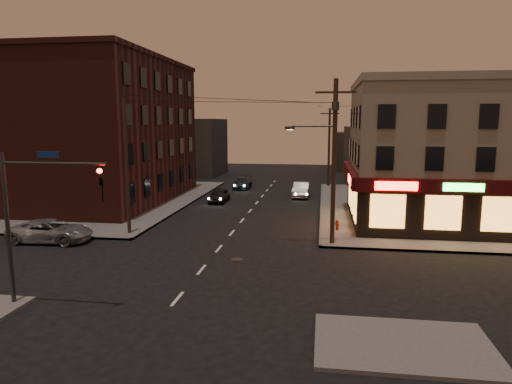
% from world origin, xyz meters
% --- Properties ---
extents(ground, '(120.00, 120.00, 0.00)m').
position_xyz_m(ground, '(0.00, 0.00, 0.00)').
color(ground, black).
rests_on(ground, ground).
extents(sidewalk_ne, '(24.00, 28.00, 0.15)m').
position_xyz_m(sidewalk_ne, '(18.00, 19.00, 0.07)').
color(sidewalk_ne, '#514F4C').
rests_on(sidewalk_ne, ground).
extents(sidewalk_nw, '(24.00, 28.00, 0.15)m').
position_xyz_m(sidewalk_nw, '(-18.00, 19.00, 0.07)').
color(sidewalk_nw, '#514F4C').
rests_on(sidewalk_nw, ground).
extents(pizza_building, '(15.85, 12.85, 10.50)m').
position_xyz_m(pizza_building, '(15.93, 13.43, 5.35)').
color(pizza_building, gray).
rests_on(pizza_building, sidewalk_ne).
extents(brick_apartment, '(12.00, 20.00, 13.00)m').
position_xyz_m(brick_apartment, '(-14.50, 19.00, 6.65)').
color(brick_apartment, '#4B1E18').
rests_on(brick_apartment, sidewalk_nw).
extents(bg_building_ne_a, '(10.00, 12.00, 7.00)m').
position_xyz_m(bg_building_ne_a, '(14.00, 38.00, 3.50)').
color(bg_building_ne_a, '#3F3D3A').
rests_on(bg_building_ne_a, ground).
extents(bg_building_nw, '(9.00, 10.00, 8.00)m').
position_xyz_m(bg_building_nw, '(-13.00, 42.00, 4.00)').
color(bg_building_nw, '#3F3D3A').
rests_on(bg_building_nw, ground).
extents(bg_building_ne_b, '(8.00, 8.00, 6.00)m').
position_xyz_m(bg_building_ne_b, '(12.00, 52.00, 3.00)').
color(bg_building_ne_b, '#3F3D3A').
rests_on(bg_building_ne_b, ground).
extents(utility_pole_main, '(4.20, 0.44, 10.00)m').
position_xyz_m(utility_pole_main, '(6.68, 5.80, 5.76)').
color(utility_pole_main, '#382619').
rests_on(utility_pole_main, sidewalk_ne).
extents(utility_pole_far, '(0.26, 0.26, 9.00)m').
position_xyz_m(utility_pole_far, '(6.80, 32.00, 4.65)').
color(utility_pole_far, '#382619').
rests_on(utility_pole_far, sidewalk_ne).
extents(utility_pole_west, '(0.24, 0.24, 9.00)m').
position_xyz_m(utility_pole_west, '(-6.80, 6.50, 4.65)').
color(utility_pole_west, '#382619').
rests_on(utility_pole_west, sidewalk_nw).
extents(traffic_signal, '(4.49, 0.32, 6.47)m').
position_xyz_m(traffic_signal, '(-5.57, -5.60, 4.16)').
color(traffic_signal, '#333538').
rests_on(traffic_signal, ground).
extents(suv_cross, '(5.29, 2.61, 1.44)m').
position_xyz_m(suv_cross, '(-10.97, 4.00, 0.72)').
color(suv_cross, gray).
rests_on(suv_cross, ground).
extents(sedan_near, '(1.57, 3.91, 1.33)m').
position_xyz_m(sedan_near, '(-3.61, 19.88, 0.67)').
color(sedan_near, black).
rests_on(sedan_near, ground).
extents(sedan_mid, '(1.77, 4.60, 1.50)m').
position_xyz_m(sedan_mid, '(4.01, 24.05, 0.75)').
color(sedan_mid, gray).
rests_on(sedan_mid, ground).
extents(sedan_far, '(1.82, 4.40, 1.27)m').
position_xyz_m(sedan_far, '(-2.95, 29.01, 0.64)').
color(sedan_far, '#17212E').
rests_on(sedan_far, ground).
extents(fire_hydrant, '(0.34, 0.34, 0.74)m').
position_xyz_m(fire_hydrant, '(7.22, 9.34, 0.56)').
color(fire_hydrant, maroon).
rests_on(fire_hydrant, sidewalk_ne).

